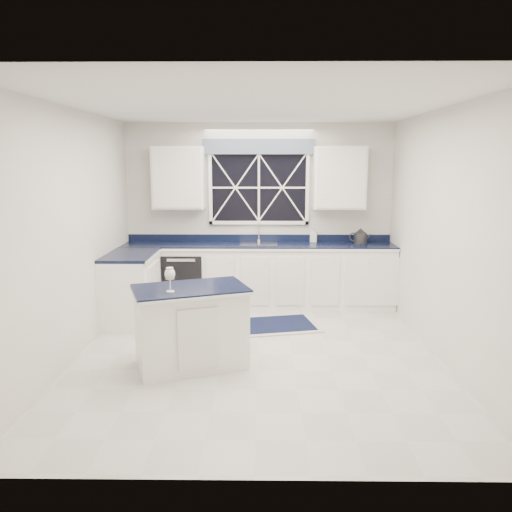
{
  "coord_description": "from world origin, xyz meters",
  "views": [
    {
      "loc": [
        0.05,
        -5.29,
        2.13
      ],
      "look_at": [
        -0.02,
        0.4,
        1.05
      ],
      "focal_mm": 35.0,
      "sensor_mm": 36.0,
      "label": 1
    }
  ],
  "objects_px": {
    "wine_glass": "(170,275)",
    "soap_bottle": "(314,235)",
    "kettle": "(360,236)",
    "dishwasher": "(185,279)",
    "faucet": "(259,231)",
    "island": "(191,327)"
  },
  "relations": [
    {
      "from": "dishwasher",
      "to": "soap_bottle",
      "type": "bearing_deg",
      "value": 6.5
    },
    {
      "from": "island",
      "to": "wine_glass",
      "type": "bearing_deg",
      "value": -152.14
    },
    {
      "from": "faucet",
      "to": "island",
      "type": "bearing_deg",
      "value": -105.81
    },
    {
      "from": "wine_glass",
      "to": "soap_bottle",
      "type": "bearing_deg",
      "value": 57.58
    },
    {
      "from": "faucet",
      "to": "island",
      "type": "xyz_separation_m",
      "value": [
        -0.69,
        -2.45,
        -0.67
      ]
    },
    {
      "from": "dishwasher",
      "to": "island",
      "type": "height_order",
      "value": "island"
    },
    {
      "from": "kettle",
      "to": "wine_glass",
      "type": "xyz_separation_m",
      "value": [
        -2.37,
        -2.52,
        -0.02
      ]
    },
    {
      "from": "kettle",
      "to": "dishwasher",
      "type": "bearing_deg",
      "value": -157.37
    },
    {
      "from": "dishwasher",
      "to": "kettle",
      "type": "height_order",
      "value": "kettle"
    },
    {
      "from": "faucet",
      "to": "island",
      "type": "height_order",
      "value": "faucet"
    },
    {
      "from": "wine_glass",
      "to": "soap_bottle",
      "type": "relative_size",
      "value": 1.12
    },
    {
      "from": "soap_bottle",
      "to": "kettle",
      "type": "bearing_deg",
      "value": -12.41
    },
    {
      "from": "dishwasher",
      "to": "island",
      "type": "xyz_separation_m",
      "value": [
        0.41,
        -2.26,
        0.02
      ]
    },
    {
      "from": "dishwasher",
      "to": "soap_bottle",
      "type": "height_order",
      "value": "soap_bottle"
    },
    {
      "from": "dishwasher",
      "to": "faucet",
      "type": "distance_m",
      "value": 1.31
    },
    {
      "from": "faucet",
      "to": "soap_bottle",
      "type": "bearing_deg",
      "value": 1.75
    },
    {
      "from": "faucet",
      "to": "soap_bottle",
      "type": "xyz_separation_m",
      "value": [
        0.83,
        0.03,
        -0.05
      ]
    },
    {
      "from": "island",
      "to": "kettle",
      "type": "xyz_separation_m",
      "value": [
        2.2,
        2.33,
        0.61
      ]
    },
    {
      "from": "dishwasher",
      "to": "faucet",
      "type": "xyz_separation_m",
      "value": [
        1.1,
        0.19,
        0.69
      ]
    },
    {
      "from": "wine_glass",
      "to": "faucet",
      "type": "bearing_deg",
      "value": 71.9
    },
    {
      "from": "dishwasher",
      "to": "kettle",
      "type": "bearing_deg",
      "value": 1.58
    },
    {
      "from": "wine_glass",
      "to": "kettle",
      "type": "bearing_deg",
      "value": 46.79
    }
  ]
}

